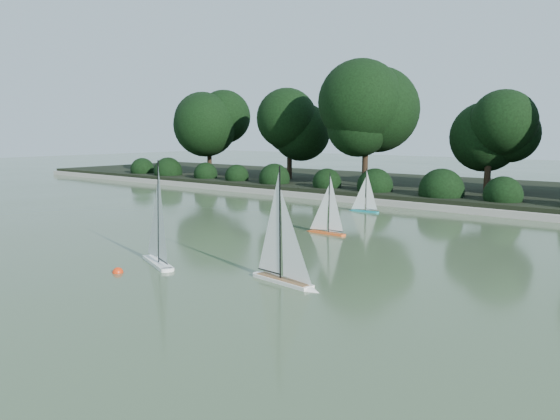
% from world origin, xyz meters
% --- Properties ---
extents(ground, '(80.00, 80.00, 0.00)m').
position_xyz_m(ground, '(0.00, 0.00, 0.00)').
color(ground, '#394D2E').
rests_on(ground, ground).
extents(pond_coping, '(40.00, 0.35, 0.18)m').
position_xyz_m(pond_coping, '(0.00, 9.00, 0.09)').
color(pond_coping, gray).
rests_on(pond_coping, ground).
extents(far_bank, '(40.00, 8.00, 0.30)m').
position_xyz_m(far_bank, '(0.00, 13.00, 0.15)').
color(far_bank, black).
rests_on(far_bank, ground).
extents(tree_line, '(26.31, 3.93, 4.39)m').
position_xyz_m(tree_line, '(1.23, 11.44, 2.64)').
color(tree_line, black).
rests_on(tree_line, ground).
extents(shrub_hedge, '(29.10, 1.10, 1.10)m').
position_xyz_m(shrub_hedge, '(0.00, 9.90, 0.45)').
color(shrub_hedge, black).
rests_on(shrub_hedge, ground).
extents(sailboat_white_a, '(1.31, 0.68, 1.85)m').
position_xyz_m(sailboat_white_a, '(-0.73, 0.11, 0.29)').
color(sailboat_white_a, white).
rests_on(sailboat_white_a, ground).
extents(sailboat_white_b, '(1.34, 0.37, 1.82)m').
position_xyz_m(sailboat_white_b, '(1.79, 0.50, 0.28)').
color(sailboat_white_b, white).
rests_on(sailboat_white_b, ground).
extents(sailboat_orange, '(1.02, 0.17, 1.40)m').
position_xyz_m(sailboat_orange, '(-0.05, 4.12, 0.22)').
color(sailboat_orange, '#F25920').
rests_on(sailboat_orange, ground).
extents(sailboat_teal, '(0.94, 0.19, 1.28)m').
position_xyz_m(sailboat_teal, '(-1.05, 7.46, 0.20)').
color(sailboat_teal, teal).
rests_on(sailboat_teal, ground).
extents(race_buoy, '(0.17, 0.17, 0.17)m').
position_xyz_m(race_buoy, '(-0.69, -0.67, 0.00)').
color(race_buoy, red).
rests_on(race_buoy, ground).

